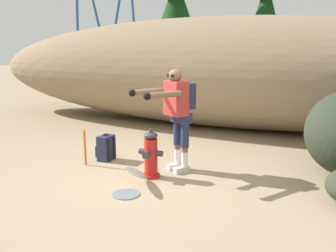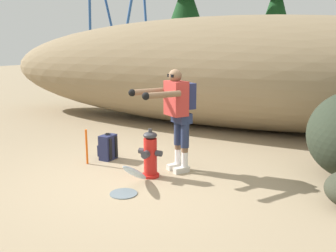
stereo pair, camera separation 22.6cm
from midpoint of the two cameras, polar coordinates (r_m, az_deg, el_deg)
ground_plane at (r=5.51m, az=-5.31°, el=-8.73°), size 56.00×56.00×0.04m
dirt_embankment at (r=9.11m, az=7.75°, el=8.32°), size 13.61×3.20×2.66m
fire_hydrant at (r=5.55m, az=-3.88°, el=-4.56°), size 0.38×0.33×0.75m
hydrant_water_jet at (r=5.19m, az=-6.48°, el=-7.94°), size 0.37×0.82×0.45m
utility_worker at (r=5.64m, az=0.22°, el=2.86°), size 0.85×1.02×1.62m
spare_backpack at (r=6.50m, az=-10.66°, el=-3.40°), size 0.30×0.31×0.47m
pine_tree_far_left at (r=14.72m, az=0.81°, el=18.40°), size 2.45×2.45×6.74m
pine_tree_left at (r=14.53m, az=14.56°, el=17.58°), size 1.85×1.85×6.45m
survey_stake at (r=6.28m, az=-13.84°, el=-3.32°), size 0.04×0.04×0.60m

